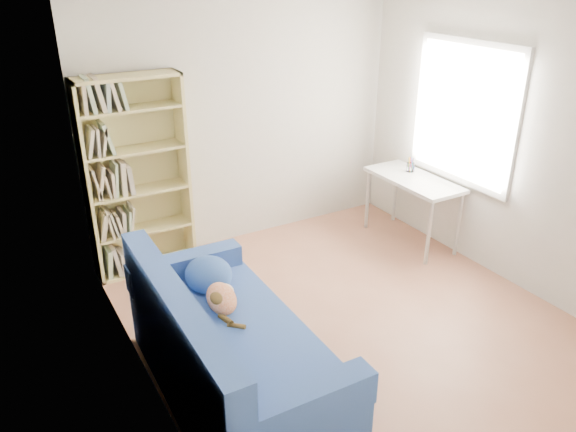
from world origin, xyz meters
The scene contains 6 objects.
ground centered at (0.00, 0.00, 0.00)m, with size 4.00×4.00×0.00m, color #9C5F46.
room_shell centered at (0.10, 0.03, 1.64)m, with size 3.54×4.04×2.62m.
sofa centered at (-1.30, -0.29, 0.37)m, with size 0.98×2.00×0.98m.
bookshelf centered at (-1.25, 1.83, 0.90)m, with size 0.98×0.30×1.95m.
desk centered at (1.47, 0.95, 0.67)m, with size 0.51×1.12×0.75m.
pen_cup centered at (1.57, 1.12, 0.81)m, with size 0.09×0.09×0.17m.
Camera 1 is at (-2.52, -3.27, 2.88)m, focal length 35.00 mm.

